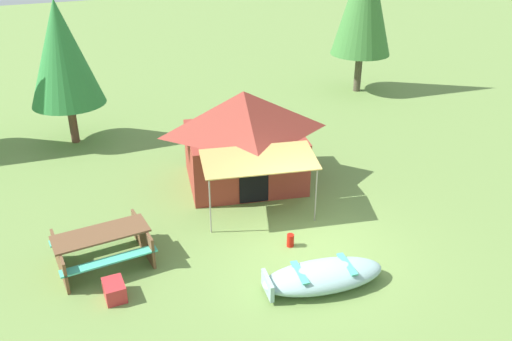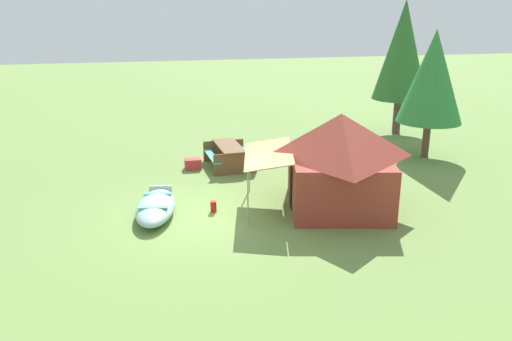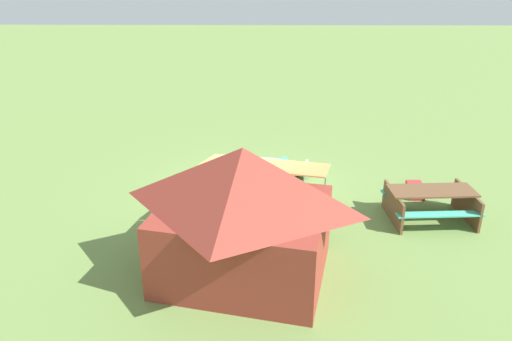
# 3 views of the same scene
# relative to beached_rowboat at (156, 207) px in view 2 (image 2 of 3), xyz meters

# --- Properties ---
(ground_plane) EXTENTS (80.00, 80.00, 0.00)m
(ground_plane) POSITION_rel_beached_rowboat_xyz_m (0.39, 1.29, -0.24)
(ground_plane) COLOR olive
(beached_rowboat) EXTENTS (2.68, 1.40, 0.47)m
(beached_rowboat) POSITION_rel_beached_rowboat_xyz_m (0.00, 0.00, 0.00)
(beached_rowboat) COLOR #94BAB8
(beached_rowboat) RESTS_ON ground_plane
(canvas_cabin_tent) EXTENTS (3.83, 4.53, 2.63)m
(canvas_cabin_tent) POSITION_rel_beached_rowboat_xyz_m (0.45, 4.94, 1.12)
(canvas_cabin_tent) COLOR maroon
(canvas_cabin_tent) RESTS_ON ground_plane
(picnic_table) EXTENTS (2.06, 1.58, 0.77)m
(picnic_table) POSITION_rel_beached_rowboat_xyz_m (-3.88, 2.65, 0.24)
(picnic_table) COLOR brown
(picnic_table) RESTS_ON ground_plane
(cooler_box) EXTENTS (0.39, 0.56, 0.35)m
(cooler_box) POSITION_rel_beached_rowboat_xyz_m (-3.90, 1.40, -0.07)
(cooler_box) COLOR red
(cooler_box) RESTS_ON ground_plane
(fuel_can) EXTENTS (0.22, 0.22, 0.30)m
(fuel_can) POSITION_rel_beached_rowboat_xyz_m (0.09, 1.53, -0.09)
(fuel_can) COLOR red
(fuel_can) RESTS_ON ground_plane
(pine_tree_back_left) EXTENTS (2.30, 2.30, 5.59)m
(pine_tree_back_left) POSITION_rel_beached_rowboat_xyz_m (-7.14, 10.59, 3.29)
(pine_tree_back_left) COLOR brown
(pine_tree_back_left) RESTS_ON ground_plane
(pine_tree_back_right) EXTENTS (2.30, 2.30, 4.58)m
(pine_tree_back_right) POSITION_rel_beached_rowboat_xyz_m (-3.48, 9.88, 2.69)
(pine_tree_back_right) COLOR brown
(pine_tree_back_right) RESTS_ON ground_plane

